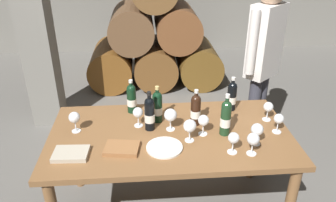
{
  "coord_description": "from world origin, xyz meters",
  "views": [
    {
      "loc": [
        -0.17,
        -1.97,
        2.04
      ],
      "look_at": [
        0.0,
        0.2,
        0.91
      ],
      "focal_mm": 35.56,
      "sensor_mm": 36.0,
      "label": 1
    }
  ],
  "objects": [
    {
      "name": "wine_bottle_2",
      "position": [
        -0.14,
        0.06,
        0.89
      ],
      "size": [
        0.07,
        0.07,
        0.3
      ],
      "color": "black",
      "rests_on": "dining_table"
    },
    {
      "name": "wine_glass_4",
      "position": [
        -0.67,
        0.07,
        0.87
      ],
      "size": [
        0.08,
        0.08,
        0.15
      ],
      "color": "white",
      "rests_on": "dining_table"
    },
    {
      "name": "wine_glass_0",
      "position": [
        0.23,
        -0.03,
        0.87
      ],
      "size": [
        0.08,
        0.08,
        0.15
      ],
      "color": "white",
      "rests_on": "dining_table"
    },
    {
      "name": "wine_glass_7",
      "position": [
        0.38,
        -0.26,
        0.86
      ],
      "size": [
        0.07,
        0.07,
        0.15
      ],
      "color": "white",
      "rests_on": "dining_table"
    },
    {
      "name": "wine_glass_5",
      "position": [
        0.12,
        -0.11,
        0.87
      ],
      "size": [
        0.09,
        0.09,
        0.16
      ],
      "color": "white",
      "rests_on": "dining_table"
    },
    {
      "name": "wine_glass_3",
      "position": [
        0.01,
        0.04,
        0.88
      ],
      "size": [
        0.09,
        0.09,
        0.16
      ],
      "color": "white",
      "rests_on": "dining_table"
    },
    {
      "name": "wine_glass_8",
      "position": [
        0.56,
        -0.18,
        0.87
      ],
      "size": [
        0.08,
        0.08,
        0.16
      ],
      "color": "white",
      "rests_on": "dining_table"
    },
    {
      "name": "wine_bottle_0",
      "position": [
        -0.27,
        0.33,
        0.88
      ],
      "size": [
        0.07,
        0.07,
        0.27
      ],
      "color": "black",
      "rests_on": "dining_table"
    },
    {
      "name": "dining_table",
      "position": [
        0.0,
        0.0,
        0.67
      ],
      "size": [
        1.7,
        0.9,
        0.76
      ],
      "color": "brown",
      "rests_on": "ground_plane"
    },
    {
      "name": "wine_glass_2",
      "position": [
        0.74,
        0.12,
        0.86
      ],
      "size": [
        0.07,
        0.07,
        0.15
      ],
      "color": "white",
      "rests_on": "dining_table"
    },
    {
      "name": "tasting_notebook",
      "position": [
        -0.65,
        -0.21,
        0.77
      ],
      "size": [
        0.23,
        0.17,
        0.03
      ],
      "primitive_type": "cube",
      "rotation": [
        0.0,
        0.0,
        -0.05
      ],
      "color": "#B2A893",
      "rests_on": "dining_table"
    },
    {
      "name": "wine_glass_9",
      "position": [
        0.5,
        -0.29,
        0.87
      ],
      "size": [
        0.08,
        0.08,
        0.15
      ],
      "color": "white",
      "rests_on": "dining_table"
    },
    {
      "name": "wine_bottle_1",
      "position": [
        0.19,
        0.11,
        0.88
      ],
      "size": [
        0.07,
        0.07,
        0.28
      ],
      "color": "black",
      "rests_on": "dining_table"
    },
    {
      "name": "serving_plate",
      "position": [
        -0.05,
        -0.18,
        0.77
      ],
      "size": [
        0.24,
        0.24,
        0.01
      ],
      "primitive_type": "cylinder",
      "color": "white",
      "rests_on": "dining_table"
    },
    {
      "name": "sommelier_presenting",
      "position": [
        0.89,
        0.75,
        1.04
      ],
      "size": [
        0.4,
        0.35,
        1.72
      ],
      "color": "#383842",
      "rests_on": "ground_plane"
    },
    {
      "name": "wine_bottle_5",
      "position": [
        -0.08,
        0.17,
        0.88
      ],
      "size": [
        0.07,
        0.07,
        0.28
      ],
      "color": "black",
      "rests_on": "dining_table"
    },
    {
      "name": "wine_glass_1",
      "position": [
        0.75,
        -0.05,
        0.86
      ],
      "size": [
        0.07,
        0.07,
        0.14
      ],
      "color": "white",
      "rests_on": "dining_table"
    },
    {
      "name": "barrel_stack",
      "position": [
        0.0,
        2.6,
        0.66
      ],
      "size": [
        1.86,
        0.9,
        1.69
      ],
      "color": "brown",
      "rests_on": "ground_plane"
    },
    {
      "name": "wine_glass_6",
      "position": [
        -0.22,
        0.11,
        0.87
      ],
      "size": [
        0.07,
        0.07,
        0.15
      ],
      "color": "white",
      "rests_on": "dining_table"
    },
    {
      "name": "wine_bottle_3",
      "position": [
        0.51,
        0.31,
        0.88
      ],
      "size": [
        0.07,
        0.07,
        0.28
      ],
      "color": "black",
      "rests_on": "dining_table"
    },
    {
      "name": "leather_ledger",
      "position": [
        -0.33,
        -0.18,
        0.77
      ],
      "size": [
        0.24,
        0.19,
        0.03
      ],
      "primitive_type": "cube",
      "rotation": [
        0.0,
        0.0,
        -0.15
      ],
      "color": "#936038",
      "rests_on": "dining_table"
    },
    {
      "name": "stone_pillar",
      "position": [
        -1.3,
        1.6,
        1.3
      ],
      "size": [
        0.32,
        0.32,
        2.6
      ],
      "primitive_type": "cube",
      "color": "slate",
      "rests_on": "ground_plane"
    },
    {
      "name": "wine_bottle_4",
      "position": [
        0.38,
        -0.04,
        0.89
      ],
      "size": [
        0.07,
        0.07,
        0.31
      ],
      "color": "#19381E",
      "rests_on": "dining_table"
    }
  ]
}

